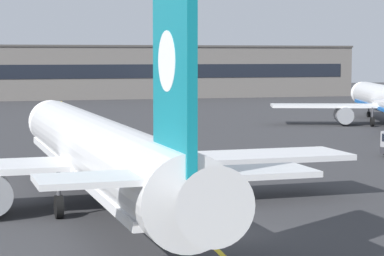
% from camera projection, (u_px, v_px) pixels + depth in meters
% --- Properties ---
extents(ground_plane, '(400.00, 400.00, 0.00)m').
position_uv_depth(ground_plane, '(229.00, 233.00, 40.54)').
color(ground_plane, '#353538').
extents(taxiway_centreline, '(9.28, 179.79, 0.01)m').
position_uv_depth(taxiway_centreline, '(122.00, 159.00, 69.32)').
color(taxiway_centreline, yellow).
rests_on(taxiway_centreline, ground).
extents(airliner_foreground, '(32.16, 41.49, 11.65)m').
position_uv_depth(airliner_foreground, '(98.00, 152.00, 46.35)').
color(airliner_foreground, white).
rests_on(airliner_foreground, ground).
extents(safety_cone_by_nose_gear, '(0.44, 0.44, 0.55)m').
position_uv_depth(safety_cone_by_nose_gear, '(84.00, 167.00, 62.42)').
color(safety_cone_by_nose_gear, orange).
rests_on(safety_cone_by_nose_gear, ground).
extents(terminal_building, '(137.54, 12.40, 11.07)m').
position_uv_depth(terminal_building, '(33.00, 72.00, 162.95)').
color(terminal_building, slate).
rests_on(terminal_building, ground).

